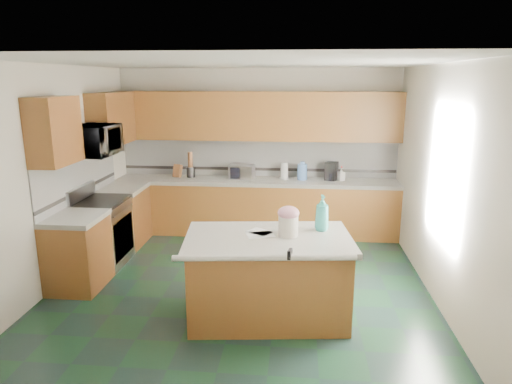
# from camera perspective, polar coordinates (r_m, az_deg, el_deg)

# --- Properties ---
(floor) EXTENTS (4.60, 4.60, 0.00)m
(floor) POSITION_cam_1_polar(r_m,az_deg,el_deg) (5.88, -1.80, -11.45)
(floor) COLOR black
(floor) RESTS_ON ground
(ceiling) EXTENTS (4.60, 4.60, 0.00)m
(ceiling) POSITION_cam_1_polar(r_m,az_deg,el_deg) (5.32, -2.03, 15.85)
(ceiling) COLOR white
(ceiling) RESTS_ON ground
(wall_back) EXTENTS (4.60, 0.04, 2.70)m
(wall_back) POSITION_cam_1_polar(r_m,az_deg,el_deg) (7.71, 0.24, 5.21)
(wall_back) COLOR beige
(wall_back) RESTS_ON ground
(wall_front) EXTENTS (4.60, 0.04, 2.70)m
(wall_front) POSITION_cam_1_polar(r_m,az_deg,el_deg) (3.25, -7.05, -7.35)
(wall_front) COLOR beige
(wall_front) RESTS_ON ground
(wall_left) EXTENTS (0.04, 4.60, 2.70)m
(wall_left) POSITION_cam_1_polar(r_m,az_deg,el_deg) (6.17, -23.81, 1.80)
(wall_left) COLOR beige
(wall_left) RESTS_ON ground
(wall_right) EXTENTS (0.04, 4.60, 2.70)m
(wall_right) POSITION_cam_1_polar(r_m,az_deg,el_deg) (5.65, 22.14, 0.92)
(wall_right) COLOR beige
(wall_right) RESTS_ON ground
(back_base_cab) EXTENTS (4.60, 0.60, 0.86)m
(back_base_cab) POSITION_cam_1_polar(r_m,az_deg,el_deg) (7.60, 0.02, -2.03)
(back_base_cab) COLOR #41220E
(back_base_cab) RESTS_ON ground
(back_countertop) EXTENTS (4.60, 0.64, 0.06)m
(back_countertop) POSITION_cam_1_polar(r_m,az_deg,el_deg) (7.48, 0.02, 1.35)
(back_countertop) COLOR silver
(back_countertop) RESTS_ON back_base_cab
(back_upper_cab) EXTENTS (4.60, 0.33, 0.78)m
(back_upper_cab) POSITION_cam_1_polar(r_m,az_deg,el_deg) (7.46, 0.12, 9.48)
(back_upper_cab) COLOR #41220E
(back_upper_cab) RESTS_ON wall_back
(back_backsplash) EXTENTS (4.60, 0.02, 0.63)m
(back_backsplash) POSITION_cam_1_polar(r_m,az_deg,el_deg) (7.70, 0.22, 4.33)
(back_backsplash) COLOR silver
(back_backsplash) RESTS_ON back_countertop
(back_accent_band) EXTENTS (4.60, 0.01, 0.05)m
(back_accent_band) POSITION_cam_1_polar(r_m,az_deg,el_deg) (7.73, 0.21, 2.89)
(back_accent_band) COLOR black
(back_accent_band) RESTS_ON back_countertop
(left_base_cab_rear) EXTENTS (0.60, 0.82, 0.86)m
(left_base_cab_rear) POSITION_cam_1_polar(r_m,az_deg,el_deg) (7.39, -16.17, -3.07)
(left_base_cab_rear) COLOR #41220E
(left_base_cab_rear) RESTS_ON ground
(left_counter_rear) EXTENTS (0.64, 0.82, 0.06)m
(left_counter_rear) POSITION_cam_1_polar(r_m,az_deg,el_deg) (7.27, -16.41, 0.40)
(left_counter_rear) COLOR silver
(left_counter_rear) RESTS_ON left_base_cab_rear
(left_base_cab_front) EXTENTS (0.60, 0.72, 0.86)m
(left_base_cab_front) POSITION_cam_1_polar(r_m,az_deg,el_deg) (6.07, -21.38, -7.23)
(left_base_cab_front) COLOR #41220E
(left_base_cab_front) RESTS_ON ground
(left_counter_front) EXTENTS (0.64, 0.72, 0.06)m
(left_counter_front) POSITION_cam_1_polar(r_m,az_deg,el_deg) (5.93, -21.77, -3.07)
(left_counter_front) COLOR silver
(left_counter_front) RESTS_ON left_base_cab_front
(left_backsplash) EXTENTS (0.02, 2.30, 0.63)m
(left_backsplash) POSITION_cam_1_polar(r_m,az_deg,el_deg) (6.66, -21.23, 1.84)
(left_backsplash) COLOR silver
(left_backsplash) RESTS_ON wall_left
(left_accent_band) EXTENTS (0.01, 2.30, 0.05)m
(left_accent_band) POSITION_cam_1_polar(r_m,az_deg,el_deg) (6.69, -21.04, 0.21)
(left_accent_band) COLOR black
(left_accent_band) RESTS_ON wall_left
(left_upper_cab_rear) EXTENTS (0.33, 1.09, 0.78)m
(left_upper_cab_rear) POSITION_cam_1_polar(r_m,az_deg,el_deg) (7.28, -17.59, 8.72)
(left_upper_cab_rear) COLOR #41220E
(left_upper_cab_rear) RESTS_ON wall_left
(left_upper_cab_front) EXTENTS (0.33, 0.72, 0.78)m
(left_upper_cab_front) POSITION_cam_1_polar(r_m,az_deg,el_deg) (5.79, -23.91, 6.99)
(left_upper_cab_front) COLOR #41220E
(left_upper_cab_front) RESTS_ON wall_left
(range_body) EXTENTS (0.60, 0.76, 0.88)m
(range_body) POSITION_cam_1_polar(r_m,az_deg,el_deg) (6.69, -18.60, -4.94)
(range_body) COLOR #B7B7BC
(range_body) RESTS_ON ground
(range_oven_door) EXTENTS (0.02, 0.68, 0.55)m
(range_oven_door) POSITION_cam_1_polar(r_m,az_deg,el_deg) (6.60, -16.26, -5.40)
(range_oven_door) COLOR black
(range_oven_door) RESTS_ON range_body
(range_cooktop) EXTENTS (0.62, 0.78, 0.04)m
(range_cooktop) POSITION_cam_1_polar(r_m,az_deg,el_deg) (6.56, -18.91, -1.13)
(range_cooktop) COLOR black
(range_cooktop) RESTS_ON range_body
(range_handle) EXTENTS (0.02, 0.66, 0.02)m
(range_handle) POSITION_cam_1_polar(r_m,az_deg,el_deg) (6.47, -16.24, -2.24)
(range_handle) COLOR #B7B7BC
(range_handle) RESTS_ON range_body
(range_backguard) EXTENTS (0.06, 0.76, 0.18)m
(range_backguard) POSITION_cam_1_polar(r_m,az_deg,el_deg) (6.65, -21.04, -0.06)
(range_backguard) COLOR #B7B7BC
(range_backguard) RESTS_ON range_body
(microwave) EXTENTS (0.50, 0.73, 0.41)m
(microwave) POSITION_cam_1_polar(r_m,az_deg,el_deg) (6.41, -19.50, 6.07)
(microwave) COLOR #B7B7BC
(microwave) RESTS_ON wall_left
(island_base) EXTENTS (1.73, 1.10, 0.86)m
(island_base) POSITION_cam_1_polar(r_m,az_deg,el_deg) (4.98, 1.52, -10.88)
(island_base) COLOR #41220E
(island_base) RESTS_ON ground
(island_top) EXTENTS (1.84, 1.21, 0.06)m
(island_top) POSITION_cam_1_polar(r_m,az_deg,el_deg) (4.81, 1.55, -5.90)
(island_top) COLOR silver
(island_top) RESTS_ON island_base
(island_bullnose) EXTENTS (1.73, 0.24, 0.06)m
(island_bullnose) POSITION_cam_1_polar(r_m,az_deg,el_deg) (4.33, 1.09, -8.22)
(island_bullnose) COLOR silver
(island_bullnose) RESTS_ON island_base
(treat_jar) EXTENTS (0.21, 0.21, 0.22)m
(treat_jar) POSITION_cam_1_polar(r_m,az_deg,el_deg) (4.80, 4.06, -4.24)
(treat_jar) COLOR silver
(treat_jar) RESTS_ON island_top
(treat_jar_lid) EXTENTS (0.23, 0.23, 0.14)m
(treat_jar_lid) POSITION_cam_1_polar(r_m,az_deg,el_deg) (4.75, 4.09, -2.61)
(treat_jar_lid) COLOR pink
(treat_jar_lid) RESTS_ON treat_jar
(treat_jar_knob) EXTENTS (0.07, 0.03, 0.03)m
(treat_jar_knob) POSITION_cam_1_polar(r_m,az_deg,el_deg) (4.74, 4.10, -2.05)
(treat_jar_knob) COLOR tan
(treat_jar_knob) RESTS_ON treat_jar_lid
(treat_jar_knob_end_l) EXTENTS (0.04, 0.04, 0.04)m
(treat_jar_knob_end_l) POSITION_cam_1_polar(r_m,az_deg,el_deg) (4.74, 3.64, -2.04)
(treat_jar_knob_end_l) COLOR tan
(treat_jar_knob_end_l) RESTS_ON treat_jar_lid
(treat_jar_knob_end_r) EXTENTS (0.04, 0.04, 0.04)m
(treat_jar_knob_end_r) POSITION_cam_1_polar(r_m,az_deg,el_deg) (4.74, 4.55, -2.06)
(treat_jar_knob_end_r) COLOR tan
(treat_jar_knob_end_r) RESTS_ON treat_jar_lid
(soap_bottle_island) EXTENTS (0.18, 0.18, 0.39)m
(soap_bottle_island) POSITION_cam_1_polar(r_m,az_deg,el_deg) (4.98, 8.26, -2.60)
(soap_bottle_island) COLOR teal
(soap_bottle_island) RESTS_ON island_top
(paper_sheet_a) EXTENTS (0.34, 0.29, 0.00)m
(paper_sheet_a) POSITION_cam_1_polar(r_m,az_deg,el_deg) (4.84, 0.54, -5.37)
(paper_sheet_a) COLOR white
(paper_sheet_a) RESTS_ON island_top
(paper_sheet_b) EXTENTS (0.32, 0.31, 0.00)m
(paper_sheet_b) POSITION_cam_1_polar(r_m,az_deg,el_deg) (4.93, 0.49, -5.00)
(paper_sheet_b) COLOR white
(paper_sheet_b) RESTS_ON island_top
(clamp_body) EXTENTS (0.05, 0.10, 0.09)m
(clamp_body) POSITION_cam_1_polar(r_m,az_deg,el_deg) (4.32, 4.26, -7.72)
(clamp_body) COLOR black
(clamp_body) RESTS_ON island_top
(clamp_handle) EXTENTS (0.02, 0.07, 0.02)m
(clamp_handle) POSITION_cam_1_polar(r_m,az_deg,el_deg) (4.28, 4.24, -8.26)
(clamp_handle) COLOR black
(clamp_handle) RESTS_ON island_top
(knife_block) EXTENTS (0.15, 0.18, 0.23)m
(knife_block) POSITION_cam_1_polar(r_m,az_deg,el_deg) (7.74, -9.78, 2.61)
(knife_block) COLOR #472814
(knife_block) RESTS_ON back_countertop
(utensil_crock) EXTENTS (0.14, 0.14, 0.17)m
(utensil_crock) POSITION_cam_1_polar(r_m,az_deg,el_deg) (7.72, -8.17, 2.48)
(utensil_crock) COLOR black
(utensil_crock) RESTS_ON back_countertop
(utensil_bundle) EXTENTS (0.08, 0.08, 0.25)m
(utensil_bundle) POSITION_cam_1_polar(r_m,az_deg,el_deg) (7.68, -8.23, 4.03)
(utensil_bundle) COLOR #472814
(utensil_bundle) RESTS_ON utensil_crock
(toaster_oven) EXTENTS (0.42, 0.31, 0.23)m
(toaster_oven) POSITION_cam_1_polar(r_m,az_deg,el_deg) (7.53, -1.78, 2.54)
(toaster_oven) COLOR #B7B7BC
(toaster_oven) RESTS_ON back_countertop
(toaster_oven_door) EXTENTS (0.35, 0.01, 0.19)m
(toaster_oven_door) POSITION_cam_1_polar(r_m,az_deg,el_deg) (7.40, -1.90, 2.35)
(toaster_oven_door) COLOR black
(toaster_oven_door) RESTS_ON toaster_oven
(paper_towel) EXTENTS (0.12, 0.12, 0.27)m
(paper_towel) POSITION_cam_1_polar(r_m,az_deg,el_deg) (7.52, 3.56, 2.67)
(paper_towel) COLOR white
(paper_towel) RESTS_ON back_countertop
(paper_towel_base) EXTENTS (0.18, 0.18, 0.01)m
(paper_towel_base) POSITION_cam_1_polar(r_m,az_deg,el_deg) (7.55, 3.54, 1.72)
(paper_towel_base) COLOR #B7B7BC
(paper_towel_base) RESTS_ON back_countertop
(water_jug) EXTENTS (0.16, 0.16, 0.26)m
(water_jug) POSITION_cam_1_polar(r_m,az_deg,el_deg) (7.48, 5.80, 2.52)
(water_jug) COLOR #5B8BD6
(water_jug) RESTS_ON back_countertop
(water_jug_neck) EXTENTS (0.07, 0.07, 0.04)m
(water_jug_neck) POSITION_cam_1_polar(r_m,az_deg,el_deg) (7.45, 5.83, 3.64)
(water_jug_neck) COLOR #5B8BD6
(water_jug_neck) RESTS_ON water_jug
(coffee_maker) EXTENTS (0.24, 0.24, 0.30)m
(coffee_maker) POSITION_cam_1_polar(r_m,az_deg,el_deg) (7.52, 9.40, 2.61)
(coffee_maker) COLOR black
(coffee_maker) RESTS_ON back_countertop
(coffee_carafe) EXTENTS (0.12, 0.12, 0.12)m
(coffee_carafe) POSITION_cam_1_polar(r_m,az_deg,el_deg) (7.49, 9.40, 1.89)
(coffee_carafe) COLOR black
(coffee_carafe) RESTS_ON back_countertop
(soap_bottle_back) EXTENTS (0.13, 0.13, 0.21)m
(soap_bottle_back) POSITION_cam_1_polar(r_m,az_deg,el_deg) (7.51, 10.61, 2.20)
(soap_bottle_back) COLOR white
(soap_bottle_back) RESTS_ON back_countertop
(soap_back_cap) EXTENTS (0.02, 0.02, 0.03)m
(soap_back_cap) POSITION_cam_1_polar(r_m,az_deg,el_deg) (7.49, 10.65, 3.09)
(soap_back_cap) COLOR red
(soap_back_cap) RESTS_ON soap_bottle_back
(window_light_proxy) EXTENTS (0.02, 1.40, 1.10)m
(window_light_proxy) POSITION_cam_1_polar(r_m,az_deg,el_deg) (5.42, 22.57, 2.00)
(window_light_proxy) COLOR white
(window_light_proxy) RESTS_ON wall_right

